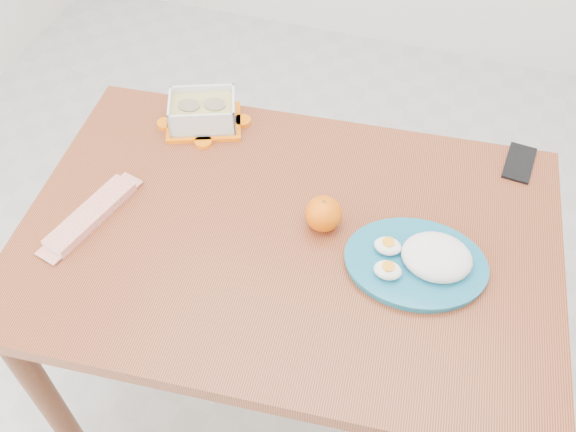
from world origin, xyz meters
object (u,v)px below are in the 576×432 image
(food_container, at_px, (203,112))
(orange_fruit, at_px, (324,214))
(smartphone, at_px, (519,163))
(dining_table, at_px, (288,260))
(rice_plate, at_px, (423,259))

(food_container, distance_m, orange_fruit, 0.45)
(orange_fruit, xyz_separation_m, smartphone, (0.40, 0.33, -0.04))
(dining_table, height_order, rice_plate, rice_plate)
(dining_table, relative_size, smartphone, 9.80)
(food_container, relative_size, smartphone, 1.77)
(orange_fruit, relative_size, smartphone, 0.64)
(smartphone, bearing_deg, orange_fruit, -135.12)
(food_container, height_order, smartphone, food_container)
(food_container, bearing_deg, smartphone, -13.80)
(smartphone, bearing_deg, rice_plate, -109.35)
(orange_fruit, height_order, rice_plate, same)
(dining_table, xyz_separation_m, rice_plate, (0.30, -0.00, 0.13))
(dining_table, xyz_separation_m, food_container, (-0.32, 0.28, 0.14))
(dining_table, bearing_deg, smartphone, 33.92)
(dining_table, xyz_separation_m, smartphone, (0.47, 0.38, 0.10))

